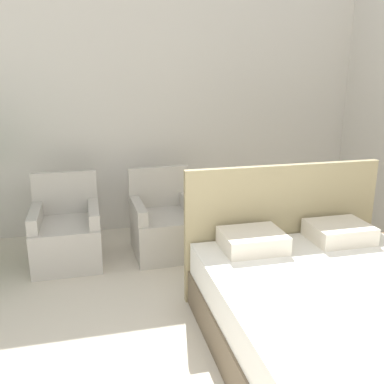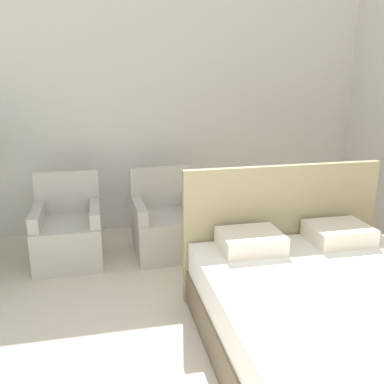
% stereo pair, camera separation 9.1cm
% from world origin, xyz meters
% --- Properties ---
extents(wall_back, '(10.00, 0.06, 2.90)m').
position_xyz_m(wall_back, '(0.00, 4.20, 1.45)').
color(wall_back, silver).
rests_on(wall_back, ground_plane).
extents(bed, '(1.73, 2.15, 1.14)m').
position_xyz_m(bed, '(1.04, 1.29, 0.30)').
color(bed, brown).
rests_on(bed, ground_plane).
extents(armchair_near_window_left, '(0.66, 0.70, 0.88)m').
position_xyz_m(armchair_near_window_left, '(-0.81, 3.32, 0.27)').
color(armchair_near_window_left, '#B7B2A8').
rests_on(armchair_near_window_left, ground_plane).
extents(armchair_near_window_right, '(0.68, 0.72, 0.88)m').
position_xyz_m(armchair_near_window_right, '(0.20, 3.32, 0.27)').
color(armchair_near_window_right, '#B7B2A8').
rests_on(armchair_near_window_right, ground_plane).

